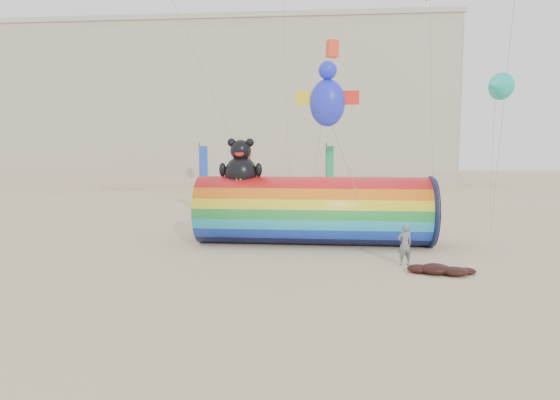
# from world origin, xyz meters

# --- Properties ---
(ground) EXTENTS (160.00, 160.00, 0.00)m
(ground) POSITION_xyz_m (0.00, 0.00, 0.00)
(ground) COLOR #CCB58C
(ground) RESTS_ON ground
(hotel_building) EXTENTS (60.40, 15.40, 20.60)m
(hotel_building) POSITION_xyz_m (-12.00, 45.95, 10.31)
(hotel_building) COLOR #B7AD99
(hotel_building) RESTS_ON ground
(windsock_assembly) EXTENTS (11.69, 3.56, 5.39)m
(windsock_assembly) POSITION_xyz_m (2.03, 3.20, 1.79)
(windsock_assembly) COLOR red
(windsock_assembly) RESTS_ON ground
(kite_handler) EXTENTS (0.74, 0.60, 1.75)m
(kite_handler) POSITION_xyz_m (5.92, -0.98, 0.87)
(kite_handler) COLOR slate
(kite_handler) RESTS_ON ground
(fabric_bundle) EXTENTS (2.62, 1.35, 0.41)m
(fabric_bundle) POSITION_xyz_m (7.10, -2.29, 0.17)
(fabric_bundle) COLOR #360F09
(fabric_bundle) RESTS_ON ground
(festival_banners) EXTENTS (9.75, 4.17, 5.20)m
(festival_banners) POSITION_xyz_m (-2.36, 16.20, 2.64)
(festival_banners) COLOR #59595E
(festival_banners) RESTS_ON ground
(flying_kites) EXTENTS (21.43, 12.89, 10.76)m
(flying_kites) POSITION_xyz_m (-0.64, 5.43, 12.27)
(flying_kites) COLOR #202BE8
(flying_kites) RESTS_ON ground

